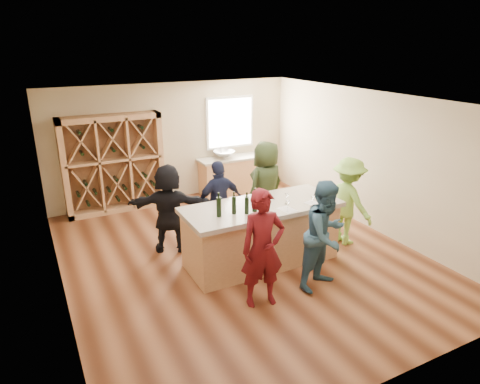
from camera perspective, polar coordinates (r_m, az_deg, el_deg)
name	(u,v)px	position (r m, az deg, el deg)	size (l,w,h in m)	color
floor	(240,258)	(7.94, 0.02, -8.73)	(6.00, 7.00, 0.10)	brown
ceiling	(240,97)	(7.04, 0.02, 12.51)	(6.00, 7.00, 0.10)	white
wall_back	(173,142)	(10.53, -8.94, 6.67)	(6.00, 0.10, 2.80)	#C5B28F
wall_front	(398,280)	(4.77, 20.37, -10.91)	(6.00, 0.10, 2.80)	#C5B28F
wall_left	(49,214)	(6.63, -24.13, -2.69)	(0.10, 7.00, 2.80)	#C5B28F
wall_right	(373,161)	(9.11, 17.36, 3.97)	(0.10, 7.00, 2.80)	#C5B28F
window_frame	(230,122)	(10.94, -1.35, 9.26)	(1.30, 0.06, 1.30)	white
window_pane	(231,123)	(10.91, -1.27, 9.23)	(1.18, 0.01, 1.18)	white
wine_rack	(114,164)	(9.98, -16.50, 3.59)	(2.20, 0.45, 2.20)	tan
back_counter_base	(231,176)	(10.98, -1.15, 2.20)	(1.60, 0.58, 0.86)	tan
back_counter_top	(231,158)	(10.85, -1.17, 4.51)	(1.70, 0.62, 0.06)	#B1A591
sink	(224,155)	(10.74, -2.13, 5.02)	(0.54, 0.54, 0.19)	silver
faucet	(221,151)	(10.88, -2.54, 5.52)	(0.02, 0.02, 0.30)	silver
tasting_counter_base	(261,236)	(7.50, 2.86, -5.85)	(2.60, 1.00, 1.00)	tan
tasting_counter_top	(262,207)	(7.28, 2.93, -2.02)	(2.72, 1.12, 0.08)	#B1A591
wine_bottle_a	(219,207)	(6.73, -2.84, -2.02)	(0.08, 0.08, 0.32)	black
wine_bottle_c	(234,205)	(6.84, -0.81, -1.76)	(0.07, 0.07, 0.30)	black
wine_bottle_d	(247,205)	(6.85, 0.91, -1.80)	(0.07, 0.07, 0.28)	black
wine_bottle_e	(255,202)	(6.93, 1.97, -1.37)	(0.08, 0.08, 0.32)	black
wine_glass_a	(261,213)	(6.69, 2.84, -2.87)	(0.06, 0.06, 0.17)	white
wine_glass_b	(288,206)	(6.97, 6.38, -1.91)	(0.08, 0.08, 0.20)	white
wine_glass_c	(312,201)	(7.26, 9.59, -1.22)	(0.07, 0.07, 0.19)	white
wine_glass_d	(287,199)	(7.31, 6.24, -0.90)	(0.07, 0.07, 0.19)	white
wine_glass_e	(319,195)	(7.56, 10.44, -0.45)	(0.07, 0.07, 0.18)	white
tasting_menu_a	(258,217)	(6.77, 2.43, -3.36)	(0.20, 0.27, 0.00)	white
tasting_menu_b	(287,210)	(7.10, 6.32, -2.34)	(0.22, 0.30, 0.00)	white
tasting_menu_c	(314,203)	(7.42, 9.82, -1.52)	(0.21, 0.29, 0.00)	white
person_near_left	(263,249)	(6.20, 3.05, -7.57)	(0.65, 0.48, 1.79)	#590F14
person_near_right	(326,235)	(6.76, 11.35, -5.68)	(0.85, 0.47, 1.76)	#335972
person_server	(348,201)	(8.33, 14.18, -1.20)	(1.09, 0.51, 1.69)	#8CC64C
person_far_mid	(220,202)	(8.13, -2.75, -1.37)	(0.95, 0.49, 1.62)	#191E38
person_far_right	(266,186)	(8.67, 3.47, 0.78)	(0.90, 0.59, 1.85)	#263319
person_far_left	(169,208)	(7.88, -9.45, -2.16)	(1.54, 0.55, 1.66)	black
wine_glass_f	(254,197)	(7.37, 1.83, -0.63)	(0.07, 0.07, 0.18)	white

